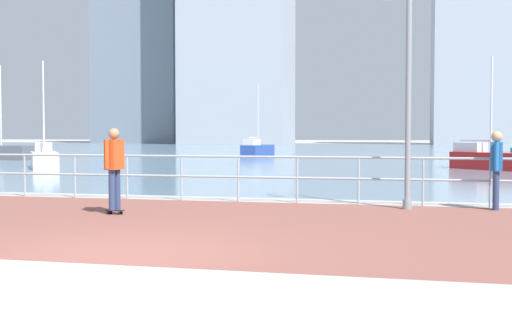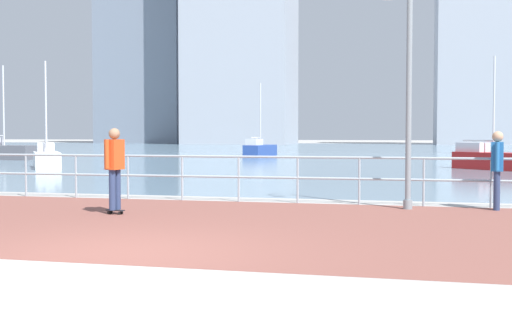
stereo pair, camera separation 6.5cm
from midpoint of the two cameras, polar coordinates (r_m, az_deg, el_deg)
ground at (r=47.79m, az=8.52°, el=0.47°), size 220.00×220.00×0.00m
brick_paving at (r=11.27m, az=-6.00°, el=-5.74°), size 28.00×7.18×0.01m
harbor_water at (r=59.28m, az=9.36°, el=0.84°), size 180.00×88.00×0.00m
waterfront_railing at (r=14.63m, az=-1.46°, el=-0.90°), size 25.25×0.06×1.09m
lamppost at (r=13.52m, az=13.40°, el=7.97°), size 0.70×0.61×5.28m
skateboarder at (r=12.65m, az=-12.65°, el=-0.23°), size 0.41×0.56×1.71m
bystander at (r=13.97m, az=21.30°, el=-0.32°), size 0.29×0.56×1.65m
sailboat_yellow at (r=30.55m, az=-18.54°, el=0.18°), size 2.87×3.53×4.94m
sailboat_ivory at (r=44.61m, az=0.38°, el=1.00°), size 1.77×3.86×5.22m
sailboat_white at (r=29.73m, az=20.69°, el=0.10°), size 3.39×3.24×5.04m
sailboat_gray at (r=41.51m, az=-22.12°, el=0.79°), size 4.23×1.68×5.79m
tower_beige at (r=98.55m, az=19.76°, el=10.51°), size 12.25×10.11×33.09m
tower_brick at (r=110.88m, az=-9.98°, el=11.14°), size 14.81×10.74×38.64m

